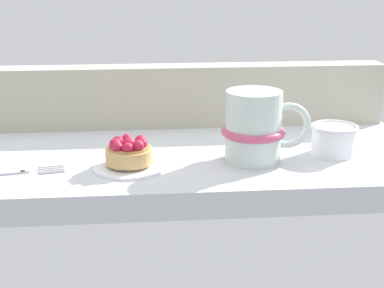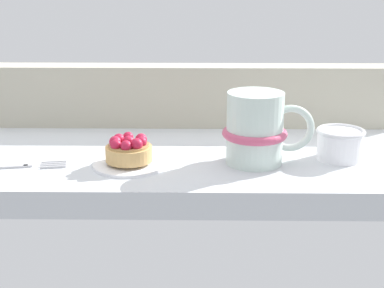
{
  "view_description": "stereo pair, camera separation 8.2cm",
  "coord_description": "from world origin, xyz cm",
  "views": [
    {
      "loc": [
        -4.08,
        -84.0,
        27.63
      ],
      "look_at": [
        2.96,
        -6.37,
        3.01
      ],
      "focal_mm": 54.58,
      "sensor_mm": 36.0,
      "label": 1
    },
    {
      "loc": [
        4.08,
        -84.31,
        27.63
      ],
      "look_at": [
        2.96,
        -6.37,
        3.01
      ],
      "focal_mm": 54.58,
      "sensor_mm": 36.0,
      "label": 2
    }
  ],
  "objects": [
    {
      "name": "ground_plane",
      "position": [
        0.0,
        0.0,
        -1.88
      ],
      "size": [
        77.76,
        33.97,
        3.76
      ],
      "primitive_type": "cube",
      "color": "silver"
    },
    {
      "name": "window_rail_back",
      "position": [
        0.0,
        14.44,
        5.25
      ],
      "size": [
        76.2,
        5.1,
        10.49
      ],
      "primitive_type": "cube",
      "color": "#B2AD99",
      "rests_on": "ground_plane"
    },
    {
      "name": "dessert_plate",
      "position": [
        -5.85,
        -7.17,
        0.38
      ],
      "size": [
        10.28,
        10.28,
        0.82
      ],
      "color": "white",
      "rests_on": "ground_plane"
    },
    {
      "name": "raspberry_tart",
      "position": [
        -5.87,
        -7.19,
        2.41
      ],
      "size": [
        6.53,
        6.53,
        3.67
      ],
      "color": "tan",
      "rests_on": "dessert_plate"
    },
    {
      "name": "coffee_mug",
      "position": [
        12.06,
        -5.57,
        5.03
      ],
      "size": [
        12.96,
        9.2,
        10.25
      ],
      "color": "silver",
      "rests_on": "ground_plane"
    },
    {
      "name": "dessert_fork",
      "position": [
        -22.69,
        -8.31,
        0.3
      ],
      "size": [
        16.51,
        4.44,
        0.6
      ],
      "color": "#B7B7BC",
      "rests_on": "ground_plane"
    },
    {
      "name": "sugar_bowl",
      "position": [
        24.3,
        -3.75,
        2.39
      ],
      "size": [
        7.01,
        7.01,
        4.5
      ],
      "color": "white",
      "rests_on": "ground_plane"
    }
  ]
}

